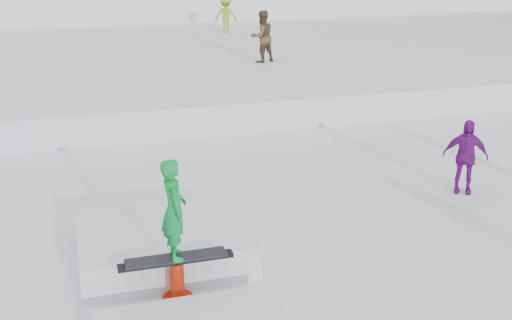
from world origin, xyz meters
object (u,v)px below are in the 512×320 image
object	(u,v)px
spectator_purple	(465,156)
jib_rail_feature	(170,262)
walker_ygreen	(226,15)
walker_olive	(262,37)

from	to	relation	value
spectator_purple	jib_rail_feature	xyz separation A→B (m)	(-6.15, -1.82, -0.44)
walker_ygreen	jib_rail_feature	distance (m)	19.95
walker_ygreen	jib_rail_feature	xyz separation A→B (m)	(-5.63, -19.10, -1.25)
spectator_purple	walker_olive	bearing A→B (deg)	125.09
walker_olive	spectator_purple	distance (m)	10.37
walker_olive	spectator_purple	bearing A→B (deg)	79.16
walker_ygreen	jib_rail_feature	bearing A→B (deg)	93.47
walker_olive	jib_rail_feature	world-z (taller)	walker_olive
walker_olive	walker_ygreen	xyz separation A→B (m)	(0.51, 7.01, -0.10)
walker_olive	jib_rail_feature	xyz separation A→B (m)	(-5.12, -12.09, -1.35)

